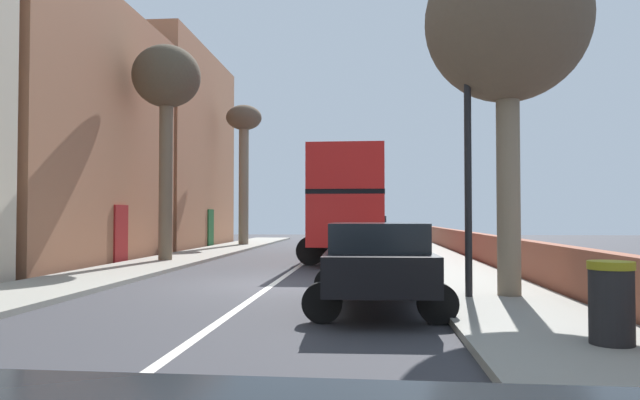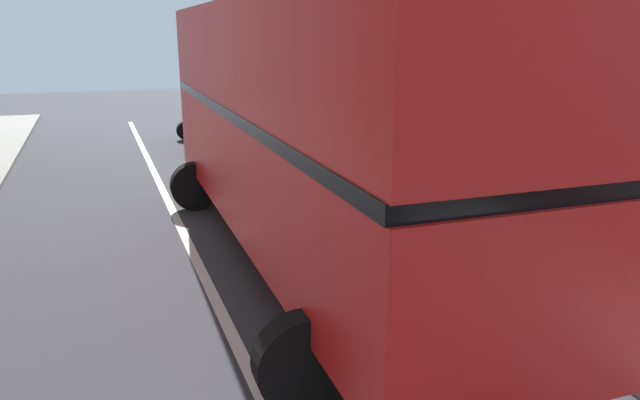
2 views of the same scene
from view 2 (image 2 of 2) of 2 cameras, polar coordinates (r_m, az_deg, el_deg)
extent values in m
cube|color=red|center=(9.35, -1.16, 2.95)|extent=(2.69, 10.87, 1.70)
cube|color=black|center=(9.19, -1.19, 8.61)|extent=(2.71, 10.76, 0.16)
cube|color=red|center=(9.13, -1.22, 13.79)|extent=(2.69, 10.87, 1.50)
cube|color=black|center=(14.48, -7.99, 7.69)|extent=(2.20, 0.10, 1.19)
cylinder|color=black|center=(12.83, -11.82, 1.31)|extent=(1.01, 0.32, 1.00)
cylinder|color=black|center=(13.39, -0.92, 2.24)|extent=(1.01, 0.32, 1.00)
cylinder|color=black|center=(6.08, -1.59, -15.09)|extent=(1.01, 0.32, 1.00)
cylinder|color=black|center=(7.19, 18.57, -10.83)|extent=(1.01, 0.32, 1.00)
cube|color=silver|center=(20.23, -9.54, 7.54)|extent=(1.84, 4.09, 0.68)
cube|color=black|center=(19.96, -9.50, 9.24)|extent=(1.69, 2.25, 0.57)
cylinder|color=black|center=(21.39, -12.63, 6.45)|extent=(0.64, 0.22, 0.64)
cylinder|color=black|center=(21.72, -7.72, 6.83)|extent=(0.64, 0.22, 0.64)
cylinder|color=black|center=(18.92, -11.49, 5.35)|extent=(0.64, 0.22, 0.64)
cylinder|color=black|center=(19.30, -5.98, 5.78)|extent=(0.64, 0.22, 0.64)
camera|label=1|loc=(15.96, 143.79, -19.88)|focal=33.23mm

